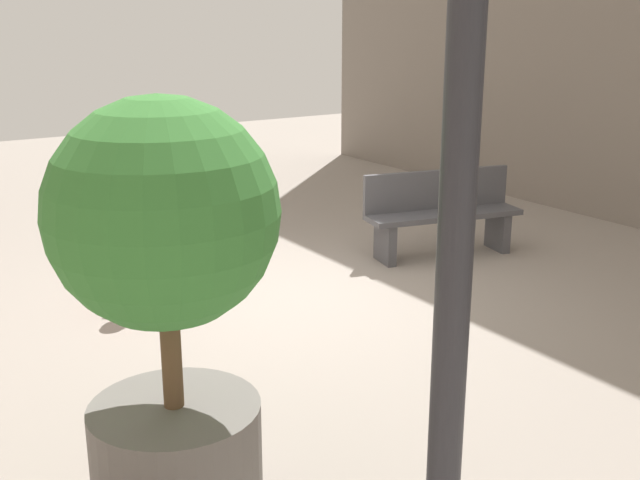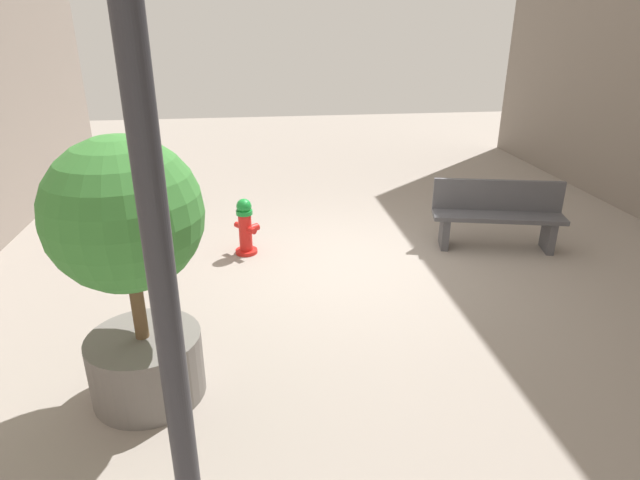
% 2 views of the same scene
% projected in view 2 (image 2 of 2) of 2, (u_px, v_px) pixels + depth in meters
% --- Properties ---
extents(ground_plane, '(23.40, 23.40, 0.00)m').
position_uv_depth(ground_plane, '(357.00, 262.00, 7.08)').
color(ground_plane, gray).
extents(fire_hydrant, '(0.36, 0.36, 0.79)m').
position_uv_depth(fire_hydrant, '(245.00, 226.00, 7.22)').
color(fire_hydrant, red).
rests_on(fire_hydrant, ground_plane).
extents(bench_near, '(1.84, 0.85, 0.95)m').
position_uv_depth(bench_near, '(497.00, 213.00, 7.40)').
color(bench_near, '#4C4C51').
rests_on(bench_near, ground_plane).
extents(planter_tree, '(1.20, 1.20, 2.26)m').
position_uv_depth(planter_tree, '(130.00, 252.00, 4.10)').
color(planter_tree, slate).
rests_on(planter_tree, ground_plane).
extents(street_lamp, '(0.36, 0.36, 4.59)m').
position_uv_depth(street_lamp, '(135.00, 75.00, 2.15)').
color(street_lamp, '#2D2D33').
rests_on(street_lamp, ground_plane).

